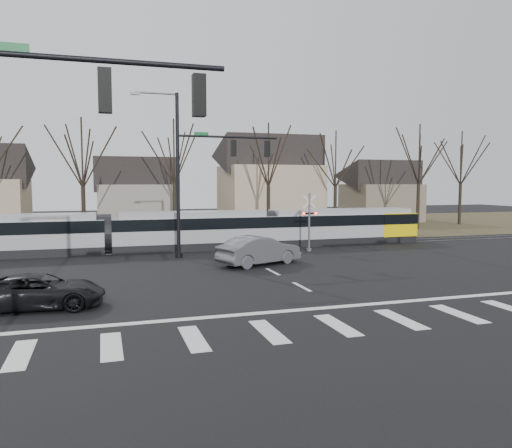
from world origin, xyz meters
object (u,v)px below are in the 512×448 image
object	(u,v)px
tram	(191,229)
sedan	(259,250)
suv	(40,291)
rail_crossing_signal	(309,224)

from	to	relation	value
tram	sedan	xyz separation A→B (m)	(2.65, -7.63, -0.63)
suv	rail_crossing_signal	bearing A→B (deg)	-49.23
tram	sedan	distance (m)	8.10
rail_crossing_signal	suv	bearing A→B (deg)	-144.13
tram	rail_crossing_signal	distance (m)	8.30
sedan	rail_crossing_signal	size ratio (longest dim) A/B	1.34
sedan	suv	xyz separation A→B (m)	(-10.87, -7.05, -0.18)
tram	suv	world-z (taller)	tram
rail_crossing_signal	sedan	bearing A→B (deg)	-138.47
sedan	rail_crossing_signal	world-z (taller)	rail_crossing_signal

